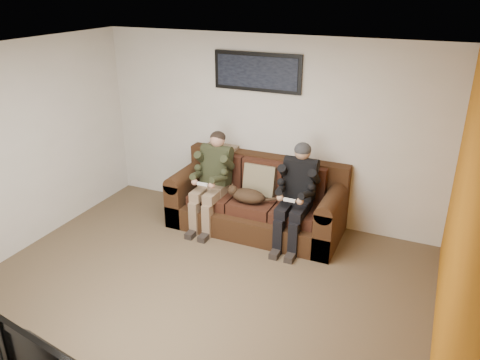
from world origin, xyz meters
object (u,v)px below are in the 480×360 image
at_px(sofa, 258,202).
at_px(framed_poster, 257,72).
at_px(person_left, 213,175).
at_px(person_right, 297,189).
at_px(cat, 247,195).

distance_m(sofa, framed_poster, 1.79).
distance_m(person_left, person_right, 1.22).
height_order(sofa, person_left, person_left).
relative_size(sofa, person_right, 1.77).
bearing_deg(sofa, framed_poster, 117.66).
relative_size(person_right, framed_poster, 1.07).
distance_m(sofa, person_left, 0.75).
bearing_deg(sofa, cat, -102.24).
relative_size(person_left, framed_poster, 1.06).
xyz_separation_m(person_left, cat, (0.55, -0.07, -0.18)).
distance_m(person_right, cat, 0.70).
height_order(person_left, cat, person_left).
xyz_separation_m(person_right, cat, (-0.67, -0.07, -0.19)).
distance_m(sofa, cat, 0.35).
height_order(cat, framed_poster, framed_poster).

